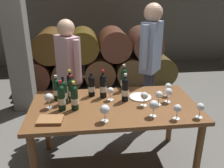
# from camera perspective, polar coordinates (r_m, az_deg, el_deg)

# --- Properties ---
(ground_plane) EXTENTS (14.00, 14.00, 0.00)m
(ground_plane) POSITION_cam_1_polar(r_m,az_deg,el_deg) (2.86, 0.48, -18.75)
(ground_plane) COLOR #66635E
(cellar_back_wall) EXTENTS (10.00, 0.24, 2.80)m
(cellar_back_wall) POSITION_cam_1_polar(r_m,az_deg,el_deg) (6.39, -4.31, 17.44)
(cellar_back_wall) COLOR slate
(cellar_back_wall) RESTS_ON ground_plane
(barrel_stack) EXTENTS (3.12, 0.90, 1.15)m
(barrel_stack) POSITION_cam_1_polar(r_m,az_deg,el_deg) (4.95, -3.20, 6.18)
(barrel_stack) COLOR #572E20
(barrel_stack) RESTS_ON ground_plane
(stone_pillar) EXTENTS (0.32, 0.32, 2.60)m
(stone_pillar) POSITION_cam_1_polar(r_m,az_deg,el_deg) (3.94, -22.12, 11.99)
(stone_pillar) COLOR slate
(stone_pillar) RESTS_ON ground_plane
(dining_table) EXTENTS (1.70, 0.90, 0.76)m
(dining_table) POSITION_cam_1_polar(r_m,az_deg,el_deg) (2.48, 0.53, -6.88)
(dining_table) COLOR brown
(dining_table) RESTS_ON ground_plane
(wine_bottle_0) EXTENTS (0.07, 0.07, 0.31)m
(wine_bottle_0) POSITION_cam_1_polar(r_m,az_deg,el_deg) (2.55, -2.14, -0.42)
(wine_bottle_0) COLOR black
(wine_bottle_0) RESTS_ON dining_table
(wine_bottle_1) EXTENTS (0.07, 0.07, 0.30)m
(wine_bottle_1) POSITION_cam_1_polar(r_m,az_deg,el_deg) (2.48, 3.18, -1.27)
(wine_bottle_1) COLOR black
(wine_bottle_1) RESTS_ON dining_table
(wine_bottle_2) EXTENTS (0.07, 0.07, 0.29)m
(wine_bottle_2) POSITION_cam_1_polar(r_m,az_deg,el_deg) (2.32, -8.99, -3.25)
(wine_bottle_2) COLOR black
(wine_bottle_2) RESTS_ON dining_table
(wine_bottle_3) EXTENTS (0.07, 0.07, 0.32)m
(wine_bottle_3) POSITION_cam_1_polar(r_m,az_deg,el_deg) (2.73, 2.84, 1.08)
(wine_bottle_3) COLOR black
(wine_bottle_3) RESTS_ON dining_table
(wine_bottle_4) EXTENTS (0.07, 0.07, 0.31)m
(wine_bottle_4) POSITION_cam_1_polar(r_m,az_deg,el_deg) (2.33, -12.04, -3.20)
(wine_bottle_4) COLOR black
(wine_bottle_4) RESTS_ON dining_table
(wine_bottle_5) EXTENTS (0.07, 0.07, 0.29)m
(wine_bottle_5) POSITION_cam_1_polar(r_m,az_deg,el_deg) (2.47, -11.52, -1.88)
(wine_bottle_5) COLOR black
(wine_bottle_5) RESTS_ON dining_table
(wine_bottle_6) EXTENTS (0.07, 0.07, 0.31)m
(wine_bottle_6) POSITION_cam_1_polar(r_m,az_deg,el_deg) (2.61, -9.95, -0.34)
(wine_bottle_6) COLOR black
(wine_bottle_6) RESTS_ON dining_table
(wine_bottle_7) EXTENTS (0.07, 0.07, 0.29)m
(wine_bottle_7) POSITION_cam_1_polar(r_m,az_deg,el_deg) (2.51, -9.63, -1.41)
(wine_bottle_7) COLOR #19381E
(wine_bottle_7) RESTS_ON dining_table
(wine_bottle_8) EXTENTS (0.07, 0.07, 0.28)m
(wine_bottle_8) POSITION_cam_1_polar(r_m,az_deg,el_deg) (2.60, -4.96, -0.41)
(wine_bottle_8) COLOR black
(wine_bottle_8) RESTS_ON dining_table
(wine_bottle_9) EXTENTS (0.07, 0.07, 0.27)m
(wine_bottle_9) POSITION_cam_1_polar(r_m,az_deg,el_deg) (2.57, -13.12, -1.20)
(wine_bottle_9) COLOR black
(wine_bottle_9) RESTS_ON dining_table
(wine_glass_0) EXTENTS (0.07, 0.07, 0.15)m
(wine_glass_0) POSITION_cam_1_polar(r_m,az_deg,el_deg) (2.21, 15.43, -5.77)
(wine_glass_0) COLOR white
(wine_glass_0) RESTS_ON dining_table
(wine_glass_1) EXTENTS (0.08, 0.08, 0.16)m
(wine_glass_1) POSITION_cam_1_polar(r_m,az_deg,el_deg) (2.40, -14.93, -3.26)
(wine_glass_1) COLOR white
(wine_glass_1) RESTS_ON dining_table
(wine_glass_2) EXTENTS (0.09, 0.09, 0.16)m
(wine_glass_2) POSITION_cam_1_polar(r_m,az_deg,el_deg) (2.09, -1.72, -6.24)
(wine_glass_2) COLOR white
(wine_glass_2) RESTS_ON dining_table
(wine_glass_3) EXTENTS (0.08, 0.08, 0.15)m
(wine_glass_3) POSITION_cam_1_polar(r_m,az_deg,el_deg) (2.44, 11.22, -2.65)
(wine_glass_3) COLOR white
(wine_glass_3) RESTS_ON dining_table
(wine_glass_4) EXTENTS (0.07, 0.07, 0.14)m
(wine_glass_4) POSITION_cam_1_polar(r_m,az_deg,el_deg) (2.30, 20.45, -5.32)
(wine_glass_4) COLOR white
(wine_glass_4) RESTS_ON dining_table
(wine_glass_5) EXTENTS (0.08, 0.08, 0.16)m
(wine_glass_5) POSITION_cam_1_polar(r_m,az_deg,el_deg) (2.52, 13.41, -1.99)
(wine_glass_5) COLOR white
(wine_glass_5) RESTS_ON dining_table
(wine_glass_6) EXTENTS (0.07, 0.07, 0.15)m
(wine_glass_6) POSITION_cam_1_polar(r_m,az_deg,el_deg) (2.67, 13.34, -0.68)
(wine_glass_6) COLOR white
(wine_glass_6) RESTS_ON dining_table
(wine_glass_7) EXTENTS (0.09, 0.09, 0.16)m
(wine_glass_7) POSITION_cam_1_polar(r_m,az_deg,el_deg) (2.21, 9.98, -5.05)
(wine_glass_7) COLOR white
(wine_glass_7) RESTS_ON dining_table
(wine_glass_8) EXTENTS (0.07, 0.07, 0.15)m
(wine_glass_8) POSITION_cam_1_polar(r_m,az_deg,el_deg) (2.50, -0.34, -1.73)
(wine_glass_8) COLOR white
(wine_glass_8) RESTS_ON dining_table
(wine_glass_9) EXTENTS (0.07, 0.07, 0.15)m
(wine_glass_9) POSITION_cam_1_polar(r_m,az_deg,el_deg) (2.40, 7.76, -2.91)
(wine_glass_9) COLOR white
(wine_glass_9) RESTS_ON dining_table
(tasting_notebook) EXTENTS (0.23, 0.18, 0.03)m
(tasting_notebook) POSITION_cam_1_polar(r_m,az_deg,el_deg) (2.21, -14.57, -8.36)
(tasting_notebook) COLOR #936038
(tasting_notebook) RESTS_ON dining_table
(serving_plate) EXTENTS (0.24, 0.24, 0.01)m
(serving_plate) POSITION_cam_1_polar(r_m,az_deg,el_deg) (2.61, 6.80, -3.13)
(serving_plate) COLOR white
(serving_plate) RESTS_ON dining_table
(sommelier_presenting) EXTENTS (0.34, 0.41, 1.72)m
(sommelier_presenting) POSITION_cam_1_polar(r_m,az_deg,el_deg) (3.14, 9.25, 6.38)
(sommelier_presenting) COLOR #383842
(sommelier_presenting) RESTS_ON ground_plane
(taster_seated_left) EXTENTS (0.33, 0.42, 1.54)m
(taster_seated_left) POSITION_cam_1_polar(r_m,az_deg,el_deg) (3.04, -10.33, 3.40)
(taster_seated_left) COLOR #383842
(taster_seated_left) RESTS_ON ground_plane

